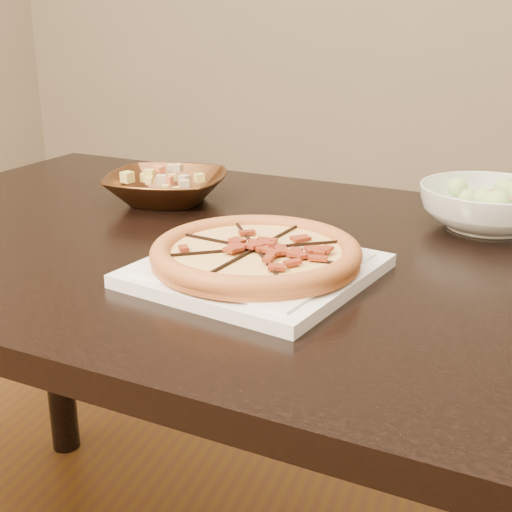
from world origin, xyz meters
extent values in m
cube|color=black|center=(-0.12, -0.19, 0.73)|extent=(1.47, 1.06, 0.04)
cylinder|color=black|center=(-0.72, 0.17, 0.35)|extent=(0.07, 0.07, 0.71)
cube|color=white|center=(-0.02, -0.33, 0.76)|extent=(0.35, 0.35, 0.02)
cube|color=white|center=(-0.02, -0.33, 0.77)|extent=(0.30, 0.30, 0.00)
cylinder|color=#AF6633|center=(-0.02, -0.33, 0.78)|extent=(0.28, 0.28, 0.01)
torus|color=#AF6633|center=(-0.02, -0.33, 0.79)|extent=(0.29, 0.29, 0.03)
cylinder|color=#EFE177|center=(-0.02, -0.33, 0.79)|extent=(0.23, 0.23, 0.01)
cube|color=black|center=(-0.02, -0.33, 0.79)|extent=(0.06, 0.28, 0.01)
cube|color=black|center=(-0.02, -0.33, 0.79)|extent=(0.16, 0.24, 0.01)
cube|color=black|center=(-0.02, -0.33, 0.79)|extent=(0.28, 0.06, 0.01)
cube|color=black|center=(-0.02, -0.33, 0.79)|extent=(0.24, 0.16, 0.01)
cube|color=maroon|center=(0.00, -0.33, 0.79)|extent=(0.03, 0.02, 0.00)
cube|color=maroon|center=(0.03, -0.33, 0.79)|extent=(0.02, 0.01, 0.00)
cube|color=maroon|center=(0.05, -0.31, 0.79)|extent=(0.03, 0.02, 0.00)
cube|color=maroon|center=(0.01, -0.31, 0.79)|extent=(0.03, 0.02, 0.00)
cube|color=maroon|center=(0.02, -0.29, 0.79)|extent=(0.03, 0.03, 0.00)
cube|color=maroon|center=(0.03, -0.26, 0.79)|extent=(0.03, 0.03, 0.00)
cube|color=maroon|center=(0.00, -0.29, 0.79)|extent=(0.02, 0.03, 0.00)
cube|color=maroon|center=(-0.01, -0.27, 0.79)|extent=(0.02, 0.03, 0.00)
cube|color=maroon|center=(-0.02, -0.24, 0.79)|extent=(0.01, 0.02, 0.00)
cube|color=maroon|center=(-0.03, -0.28, 0.79)|extent=(0.02, 0.03, 0.00)
cube|color=maroon|center=(-0.05, -0.26, 0.79)|extent=(0.02, 0.03, 0.00)
cube|color=maroon|center=(-0.03, -0.31, 0.79)|extent=(0.03, 0.03, 0.00)
cube|color=maroon|center=(-0.06, -0.30, 0.79)|extent=(0.03, 0.03, 0.00)
cube|color=maroon|center=(-0.09, -0.29, 0.79)|extent=(0.03, 0.02, 0.00)
cube|color=maroon|center=(-0.05, -0.32, 0.79)|extent=(0.03, 0.02, 0.00)
cube|color=maroon|center=(-0.08, -0.33, 0.79)|extent=(0.02, 0.01, 0.00)
cube|color=maroon|center=(-0.10, -0.35, 0.79)|extent=(0.03, 0.02, 0.00)
cube|color=maroon|center=(-0.06, -0.35, 0.79)|extent=(0.03, 0.02, 0.00)
cube|color=maroon|center=(-0.07, -0.37, 0.79)|extent=(0.03, 0.03, 0.00)
cube|color=maroon|center=(-0.03, -0.35, 0.79)|extent=(0.03, 0.03, 0.00)
cube|color=maroon|center=(-0.04, -0.37, 0.79)|extent=(0.02, 0.03, 0.00)
cube|color=maroon|center=(-0.03, -0.40, 0.79)|extent=(0.02, 0.03, 0.00)
cube|color=maroon|center=(-0.02, -0.36, 0.79)|extent=(0.01, 0.02, 0.00)
cube|color=maroon|center=(0.00, -0.38, 0.79)|extent=(0.02, 0.03, 0.00)
cube|color=maroon|center=(0.02, -0.40, 0.79)|extent=(0.02, 0.03, 0.00)
cube|color=maroon|center=(0.01, -0.36, 0.79)|extent=(0.03, 0.03, 0.00)
cube|color=maroon|center=(0.03, -0.37, 0.79)|extent=(0.03, 0.03, 0.00)
cube|color=maroon|center=(0.06, -0.37, 0.79)|extent=(0.03, 0.02, 0.00)
imported|color=#58341B|center=(-0.30, -0.01, 0.78)|extent=(0.25, 0.25, 0.05)
cube|color=tan|center=(-0.30, -0.01, 0.82)|extent=(0.03, 0.03, 0.03)
cube|color=#DC6D40|center=(-0.29, 0.00, 0.82)|extent=(0.03, 0.03, 0.03)
cube|color=#D8C25B|center=(-0.28, 0.01, 0.82)|extent=(0.03, 0.03, 0.03)
cube|color=tan|center=(-0.29, 0.03, 0.82)|extent=(0.03, 0.03, 0.03)
cube|color=#DC6D40|center=(-0.30, 0.00, 0.82)|extent=(0.03, 0.03, 0.03)
cube|color=#D8C25B|center=(-0.31, 0.01, 0.82)|extent=(0.03, 0.03, 0.03)
cube|color=tan|center=(-0.33, 0.02, 0.82)|extent=(0.03, 0.03, 0.03)
cube|color=#DC6D40|center=(-0.31, -0.01, 0.82)|extent=(0.03, 0.03, 0.03)
cube|color=#D8C25B|center=(-0.32, -0.01, 0.82)|extent=(0.03, 0.03, 0.03)
cube|color=tan|center=(-0.33, -0.02, 0.82)|extent=(0.03, 0.03, 0.03)
cube|color=#DC6D40|center=(-0.34, -0.04, 0.82)|extent=(0.03, 0.03, 0.03)
cube|color=#D8C25B|center=(-0.31, -0.02, 0.82)|extent=(0.03, 0.03, 0.03)
cube|color=tan|center=(-0.30, -0.04, 0.82)|extent=(0.03, 0.03, 0.03)
cube|color=#DC6D40|center=(-0.29, -0.05, 0.82)|extent=(0.03, 0.03, 0.03)
cube|color=#D8C25B|center=(-0.30, -0.01, 0.82)|extent=(0.03, 0.03, 0.03)
cube|color=tan|center=(-0.29, -0.02, 0.82)|extent=(0.03, 0.03, 0.03)
imported|color=white|center=(0.27, 0.01, 0.79)|extent=(0.28, 0.28, 0.07)
sphere|color=#B5D082|center=(0.27, 0.01, 0.84)|extent=(0.04, 0.04, 0.04)
sphere|color=#B5D082|center=(0.29, 0.02, 0.84)|extent=(0.04, 0.04, 0.04)
sphere|color=#B5D082|center=(0.29, 0.05, 0.84)|extent=(0.04, 0.04, 0.04)
sphere|color=#B5D082|center=(0.27, 0.02, 0.84)|extent=(0.04, 0.04, 0.04)
sphere|color=#B5D082|center=(0.25, 0.04, 0.84)|extent=(0.04, 0.04, 0.04)
sphere|color=#B5D082|center=(0.27, 0.01, 0.84)|extent=(0.04, 0.04, 0.04)
sphere|color=#B5D082|center=(0.25, 0.00, 0.84)|extent=(0.04, 0.04, 0.04)
sphere|color=#B5D082|center=(0.24, -0.02, 0.84)|extent=(0.04, 0.04, 0.04)
sphere|color=#B5D082|center=(0.27, 0.00, 0.84)|extent=(0.04, 0.04, 0.04)
sphere|color=#B5D082|center=(0.29, -0.02, 0.84)|extent=(0.04, 0.04, 0.04)
sphere|color=#B5D082|center=(0.28, 0.01, 0.84)|extent=(0.04, 0.04, 0.04)
cube|color=#EA5931|center=(0.30, 0.03, 0.83)|extent=(0.02, 0.02, 0.01)
cube|color=#EA5931|center=(0.25, -0.01, 0.83)|extent=(0.02, 0.02, 0.01)
camera|label=1|loc=(0.28, -1.19, 1.10)|focal=50.00mm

